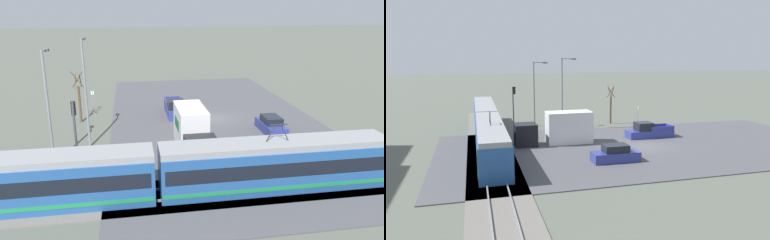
# 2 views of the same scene
# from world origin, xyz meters

# --- Properties ---
(ground_plane) EXTENTS (320.00, 320.00, 0.00)m
(ground_plane) POSITION_xyz_m (0.00, 0.00, 0.00)
(ground_plane) COLOR #565B51
(road_surface) EXTENTS (21.05, 42.03, 0.08)m
(road_surface) POSITION_xyz_m (0.00, 0.00, 0.04)
(road_surface) COLOR #4C4C51
(road_surface) RESTS_ON ground
(rail_bed) EXTENTS (55.38, 4.40, 0.22)m
(rail_bed) POSITION_xyz_m (0.00, 15.74, 0.05)
(rail_bed) COLOR slate
(rail_bed) RESTS_ON ground
(light_rail_tram) EXTENTS (30.74, 2.62, 4.36)m
(light_rail_tram) POSITION_xyz_m (7.17, 15.74, 1.65)
(light_rail_tram) COLOR #235193
(light_rail_tram) RESTS_ON ground
(box_truck) EXTENTS (2.35, 8.25, 3.40)m
(box_truck) POSITION_xyz_m (3.63, 8.43, 1.65)
(box_truck) COLOR black
(box_truck) RESTS_ON ground
(pickup_truck) EXTENTS (1.90, 5.41, 1.77)m
(pickup_truck) POSITION_xyz_m (3.78, -2.26, 0.75)
(pickup_truck) COLOR navy
(pickup_truck) RESTS_ON ground
(sedan_car_0) EXTENTS (1.77, 4.28, 1.53)m
(sedan_car_0) POSITION_xyz_m (-4.46, 5.08, 0.71)
(sedan_car_0) COLOR navy
(sedan_car_0) RESTS_ON ground
(traffic_light_pole) EXTENTS (0.28, 0.47, 5.57)m
(traffic_light_pole) POSITION_xyz_m (12.32, 12.23, 3.59)
(traffic_light_pole) COLOR #47474C
(traffic_light_pole) RESTS_ON ground
(street_tree) EXTENTS (1.26, 1.05, 5.36)m
(street_tree) POSITION_xyz_m (13.68, -1.30, 2.44)
(street_tree) COLOR brown
(street_tree) RESTS_ON ground
(street_lamp_near_crossing) EXTENTS (0.36, 1.95, 8.64)m
(street_lamp_near_crossing) POSITION_xyz_m (14.52, 9.09, 4.95)
(street_lamp_near_crossing) COLOR gray
(street_lamp_near_crossing) RESTS_ON ground
(street_lamp_mid_block) EXTENTS (0.36, 1.95, 9.14)m
(street_lamp_mid_block) POSITION_xyz_m (12.15, 5.83, 5.21)
(street_lamp_mid_block) COLOR gray
(street_lamp_mid_block) RESTS_ON ground
(no_parking_sign) EXTENTS (0.32, 0.08, 2.41)m
(no_parking_sign) POSITION_xyz_m (12.72, -5.00, 1.46)
(no_parking_sign) COLOR gray
(no_parking_sign) RESTS_ON ground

